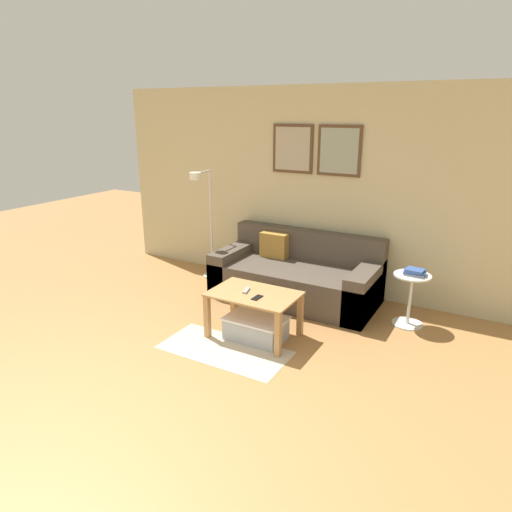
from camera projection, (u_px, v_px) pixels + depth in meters
The scene contains 11 objects.
ground_plane at pixel (86, 449), 3.18m from camera, with size 16.00×16.00×0.00m, color #A87542.
wall_back at pixel (305, 189), 5.83m from camera, with size 5.60×0.09×2.55m.
area_rug at pixel (224, 350), 4.49m from camera, with size 1.28×0.62×0.01m, color #C1B299.
couch at pixel (296, 276), 5.67m from camera, with size 1.99×0.95×0.80m.
coffee_table at pixel (254, 302), 4.66m from camera, with size 0.89×0.58×0.48m.
storage_bin at pixel (256, 328), 4.68m from camera, with size 0.61×0.40×0.24m.
floor_lamp at pixel (206, 222), 6.13m from camera, with size 0.27×0.53×1.50m.
side_table at pixel (410, 295), 4.92m from camera, with size 0.39×0.39×0.58m.
book_stack at pixel (415, 272), 4.83m from camera, with size 0.24×0.18×0.07m.
remote_control at pixel (246, 290), 4.67m from camera, with size 0.04×0.15×0.02m, color #99999E.
cell_phone at pixel (257, 298), 4.51m from camera, with size 0.07×0.14×0.01m, color black.
Camera 1 is at (2.32, -1.69, 2.25)m, focal length 32.00 mm.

